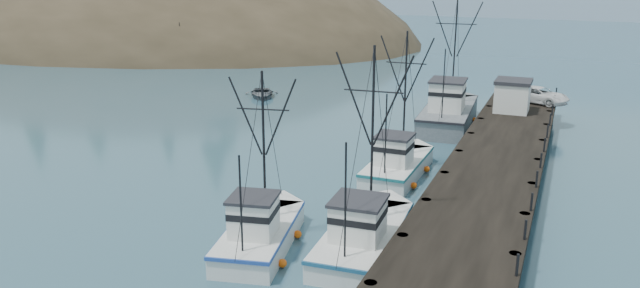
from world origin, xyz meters
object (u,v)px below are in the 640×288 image
object	(u,v)px
motorboat	(262,97)
trawler_near	(365,233)
work_vessel	(449,112)
pier_shed	(512,95)
pier	(497,159)
pickup_truck	(540,95)
trawler_mid	(262,231)
trawler_far	(399,164)

from	to	relation	value
motorboat	trawler_near	bearing A→B (deg)	-82.70
work_vessel	pier_shed	world-z (taller)	work_vessel
pier	pickup_truck	distance (m)	18.09
pickup_truck	trawler_mid	bearing A→B (deg)	-176.41
motorboat	pickup_truck	bearing A→B (deg)	-30.12
trawler_near	trawler_far	distance (m)	12.21
pier_shed	pickup_truck	size ratio (longest dim) A/B	0.60
trawler_near	motorboat	distance (m)	39.39
pier	pier_shed	distance (m)	13.71
trawler_mid	pickup_truck	size ratio (longest dim) A/B	1.80
pier	motorboat	xyz separation A→B (m)	(-27.90, 19.04, -1.69)
pickup_truck	motorboat	size ratio (longest dim) A/B	1.00
trawler_far	trawler_near	bearing A→B (deg)	-82.90
work_vessel	pickup_truck	bearing A→B (deg)	24.83
pier	trawler_near	world-z (taller)	trawler_near
pickup_truck	pier	bearing A→B (deg)	-161.44
pier	trawler_far	world-z (taller)	trawler_far
trawler_near	trawler_far	size ratio (longest dim) A/B	1.05
trawler_far	pickup_truck	distance (m)	20.70
motorboat	trawler_far	bearing A→B (deg)	-71.27
trawler_mid	motorboat	distance (m)	38.22
pier	pickup_truck	size ratio (longest dim) A/B	8.24
pier	motorboat	size ratio (longest dim) A/B	8.21
trawler_mid	motorboat	xyz separation A→B (m)	(-17.60, 33.91, -0.82)
pickup_truck	motorboat	world-z (taller)	pickup_truck
pier	trawler_near	bearing A→B (deg)	-111.28
trawler_near	motorboat	bearing A→B (deg)	125.39
trawler_mid	motorboat	size ratio (longest dim) A/B	1.79
pier	trawler_far	bearing A→B (deg)	-171.80
trawler_mid	pier_shed	bearing A→B (deg)	71.05
pier	motorboat	bearing A→B (deg)	145.68
pier	trawler_mid	world-z (taller)	trawler_mid
trawler_far	pickup_truck	size ratio (longest dim) A/B	1.95
work_vessel	trawler_far	bearing A→B (deg)	-91.93
pier	motorboat	world-z (taller)	pier
pier	motorboat	distance (m)	33.82
trawler_mid	pier_shed	distance (m)	30.20
trawler_near	trawler_far	xyz separation A→B (m)	(-1.51, 12.11, 0.00)
trawler_mid	pickup_truck	distance (m)	34.97
pier_shed	trawler_far	bearing A→B (deg)	-112.67
trawler_mid	work_vessel	world-z (taller)	work_vessel
trawler_near	trawler_mid	bearing A→B (deg)	-160.91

